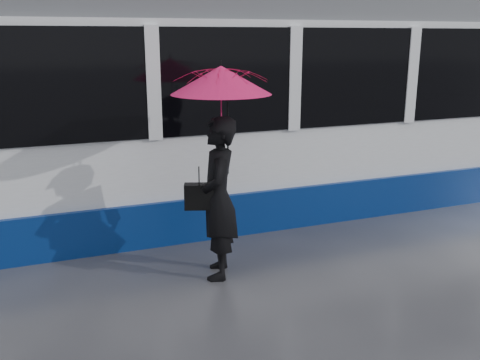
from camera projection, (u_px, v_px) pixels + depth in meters
name	position (u px, v px, depth m)	size (l,w,h in m)	color
ground	(212.00, 280.00, 6.31)	(90.00, 90.00, 0.00)	#2D2D32
rails	(163.00, 215.00, 8.55)	(34.00, 1.51, 0.02)	#3F3D38
woman	(218.00, 199.00, 6.21)	(0.70, 0.46, 1.92)	black
umbrella	(221.00, 100.00, 5.93)	(1.43, 1.43, 1.29)	#FF155D
handbag	(199.00, 196.00, 6.14)	(0.37, 0.25, 0.48)	black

